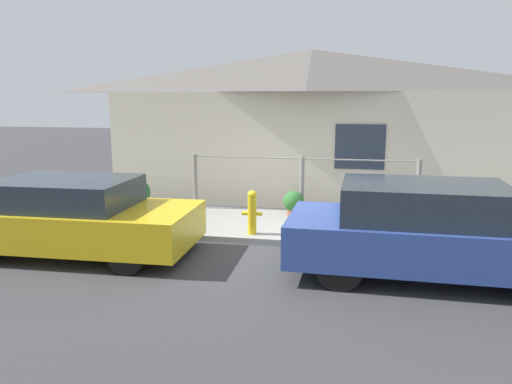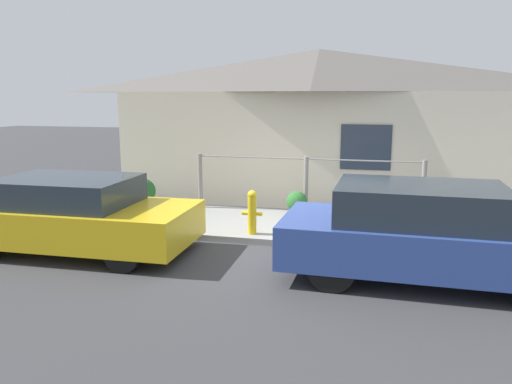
# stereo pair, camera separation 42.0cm
# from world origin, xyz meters

# --- Properties ---
(ground_plane) EXTENTS (60.00, 60.00, 0.00)m
(ground_plane) POSITION_xyz_m (0.00, 0.00, 0.00)
(ground_plane) COLOR #38383A
(sidewalk) EXTENTS (24.00, 2.36, 0.11)m
(sidewalk) POSITION_xyz_m (0.00, 1.18, 0.06)
(sidewalk) COLOR gray
(sidewalk) RESTS_ON ground_plane
(house) EXTENTS (10.01, 2.23, 3.71)m
(house) POSITION_xyz_m (0.00, 3.97, 2.98)
(house) COLOR beige
(house) RESTS_ON ground_plane
(fence) EXTENTS (4.90, 0.10, 1.22)m
(fence) POSITION_xyz_m (0.00, 2.21, 0.79)
(fence) COLOR gray
(fence) RESTS_ON sidewalk
(car_left) EXTENTS (3.97, 1.87, 1.27)m
(car_left) POSITION_xyz_m (-3.43, -1.06, 0.64)
(car_left) COLOR gold
(car_left) RESTS_ON ground_plane
(car_right) EXTENTS (4.20, 1.85, 1.38)m
(car_right) POSITION_xyz_m (2.21, -1.06, 0.70)
(car_right) COLOR #2D4793
(car_right) RESTS_ON ground_plane
(fire_hydrant) EXTENTS (0.38, 0.17, 0.81)m
(fire_hydrant) POSITION_xyz_m (-0.70, 0.30, 0.54)
(fire_hydrant) COLOR yellow
(fire_hydrant) RESTS_ON sidewalk
(potted_plant_near_hydrant) EXTENTS (0.44, 0.44, 0.55)m
(potted_plant_near_hydrant) POSITION_xyz_m (-0.12, 1.79, 0.41)
(potted_plant_near_hydrant) COLOR #9E5638
(potted_plant_near_hydrant) RESTS_ON sidewalk
(potted_plant_by_fence) EXTENTS (0.59, 0.59, 0.70)m
(potted_plant_by_fence) POSITION_xyz_m (-3.57, 1.67, 0.51)
(potted_plant_by_fence) COLOR brown
(potted_plant_by_fence) RESTS_ON sidewalk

